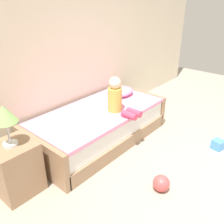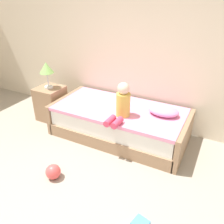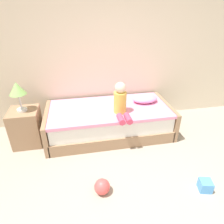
{
  "view_description": "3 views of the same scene",
  "coord_description": "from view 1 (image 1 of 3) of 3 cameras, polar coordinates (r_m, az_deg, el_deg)",
  "views": [
    {
      "loc": [
        -2.25,
        -0.18,
        1.99
      ],
      "look_at": [
        -0.02,
        1.75,
        0.55
      ],
      "focal_mm": 38.47,
      "sensor_mm": 36.0,
      "label": 1
    },
    {
      "loc": [
        1.35,
        -0.89,
        2.12
      ],
      "look_at": [
        -0.02,
        1.75,
        0.55
      ],
      "focal_mm": 37.28,
      "sensor_mm": 36.0,
      "label": 2
    },
    {
      "loc": [
        -0.52,
        -0.87,
        1.99
      ],
      "look_at": [
        -0.02,
        1.75,
        0.55
      ],
      "focal_mm": 31.28,
      "sensor_mm": 36.0,
      "label": 3
    }
  ],
  "objects": [
    {
      "name": "child_figure",
      "position": [
        3.33,
        1.31,
        3.31
      ],
      "size": [
        0.2,
        0.51,
        0.5
      ],
      "color": "gold",
      "rests_on": "bed"
    },
    {
      "name": "bed",
      "position": [
        3.58,
        -3.04,
        -3.23
      ],
      "size": [
        2.11,
        1.0,
        0.5
      ],
      "color": "#997556",
      "rests_on": "ground"
    },
    {
      "name": "nightstand",
      "position": [
        2.87,
        -21.87,
        -12.3
      ],
      "size": [
        0.44,
        0.44,
        0.6
      ],
      "primitive_type": "cube",
      "color": "#997556",
      "rests_on": "ground"
    },
    {
      "name": "pillow",
      "position": [
        3.95,
        2.39,
        4.82
      ],
      "size": [
        0.44,
        0.3,
        0.13
      ],
      "primitive_type": "ellipsoid",
      "color": "#EA8CC6",
      "rests_on": "bed"
    },
    {
      "name": "wall_rear",
      "position": [
        3.62,
        -10.56,
        17.0
      ],
      "size": [
        7.2,
        0.1,
        2.9
      ],
      "primitive_type": "cube",
      "color": "beige",
      "rests_on": "ground"
    },
    {
      "name": "table_lamp",
      "position": [
        2.55,
        -24.21,
        -0.88
      ],
      "size": [
        0.24,
        0.24,
        0.45
      ],
      "color": "silver",
      "rests_on": "nightstand"
    },
    {
      "name": "toy_ball",
      "position": [
        2.86,
        11.62,
        -16.24
      ],
      "size": [
        0.19,
        0.19,
        0.19
      ],
      "primitive_type": "sphere",
      "color": "#E54C4C",
      "rests_on": "ground"
    },
    {
      "name": "toy_block",
      "position": [
        3.77,
        23.85,
        -7.08
      ],
      "size": [
        0.17,
        0.17,
        0.14
      ],
      "primitive_type": "cube",
      "rotation": [
        0.0,
        0.0,
        1.34
      ],
      "color": "#4C99E5",
      "rests_on": "ground"
    }
  ]
}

